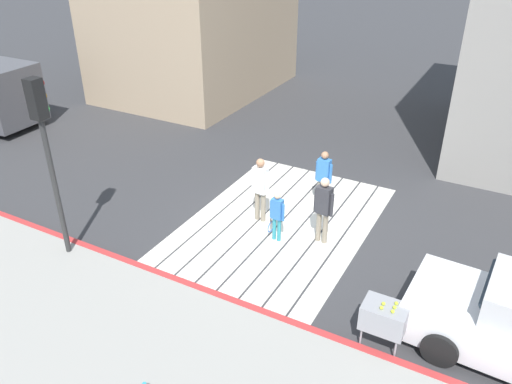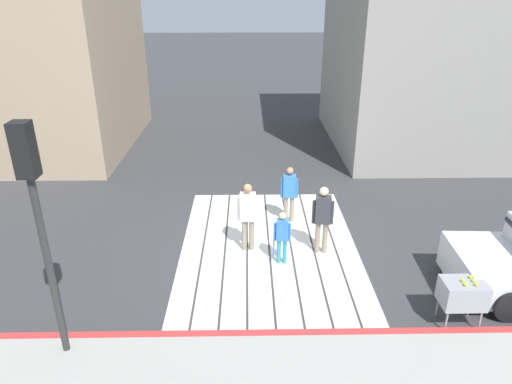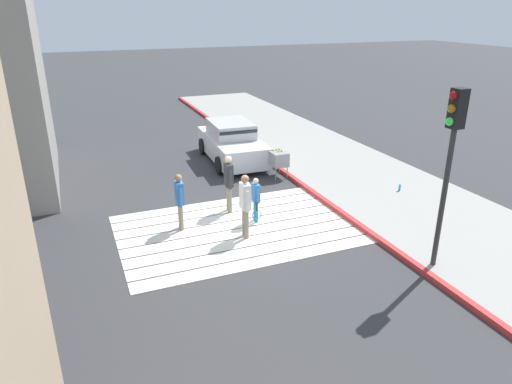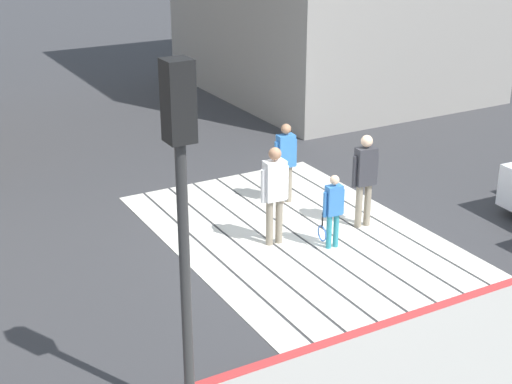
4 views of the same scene
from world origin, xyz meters
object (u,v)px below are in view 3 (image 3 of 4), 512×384
(pedestrian_adult_side, at_px, (245,202))
(water_bottle, at_px, (400,187))
(car_parked_near_curb, at_px, (232,143))
(pedestrian_adult_trailing, at_px, (180,198))
(traffic_light_corner, at_px, (451,145))
(pedestrian_child_with_racket, at_px, (256,197))
(pedestrian_adult_lead, at_px, (229,180))
(tennis_ball_cart, at_px, (278,158))

(pedestrian_adult_side, bearing_deg, water_bottle, -170.62)
(car_parked_near_curb, xyz_separation_m, pedestrian_adult_trailing, (3.40, 5.34, 0.21))
(traffic_light_corner, xyz_separation_m, pedestrian_adult_side, (3.49, -3.22, -2.01))
(traffic_light_corner, distance_m, pedestrian_adult_side, 5.15)
(traffic_light_corner, distance_m, pedestrian_adult_trailing, 6.93)
(pedestrian_adult_side, bearing_deg, traffic_light_corner, 137.35)
(pedestrian_adult_side, height_order, pedestrian_child_with_racket, pedestrian_adult_side)
(pedestrian_adult_side, bearing_deg, car_parked_near_curb, -106.49)
(water_bottle, xyz_separation_m, pedestrian_adult_lead, (5.67, -0.81, 0.79))
(pedestrian_adult_lead, xyz_separation_m, pedestrian_adult_side, (0.16, 1.78, 0.01))
(water_bottle, distance_m, pedestrian_adult_side, 5.96)
(water_bottle, distance_m, pedestrian_adult_lead, 5.78)
(pedestrian_adult_lead, height_order, pedestrian_child_with_racket, pedestrian_adult_lead)
(water_bottle, relative_size, pedestrian_adult_trailing, 0.14)
(pedestrian_adult_side, bearing_deg, pedestrian_child_with_racket, -128.42)
(traffic_light_corner, relative_size, pedestrian_adult_trailing, 2.63)
(tennis_ball_cart, relative_size, pedestrian_adult_side, 0.58)
(tennis_ball_cart, height_order, pedestrian_adult_trailing, pedestrian_adult_trailing)
(water_bottle, xyz_separation_m, pedestrian_adult_trailing, (7.31, -0.16, 0.71))
(water_bottle, relative_size, pedestrian_child_with_racket, 0.17)
(traffic_light_corner, bearing_deg, pedestrian_child_with_racket, -54.29)
(tennis_ball_cart, distance_m, pedestrian_adult_lead, 3.50)
(traffic_light_corner, bearing_deg, tennis_ball_cart, -84.66)
(tennis_ball_cart, bearing_deg, pedestrian_child_with_racket, 56.08)
(pedestrian_adult_trailing, relative_size, pedestrian_child_with_racket, 1.21)
(water_bottle, bearing_deg, pedestrian_adult_trailing, -1.28)
(car_parked_near_curb, distance_m, tennis_ball_cart, 2.58)
(pedestrian_adult_lead, relative_size, pedestrian_adult_trailing, 1.08)
(pedestrian_adult_trailing, xyz_separation_m, pedestrian_child_with_racket, (-2.10, 0.35, -0.19))
(traffic_light_corner, xyz_separation_m, pedestrian_adult_trailing, (4.98, -4.34, -2.10))
(traffic_light_corner, relative_size, pedestrian_adult_lead, 2.43)
(water_bottle, bearing_deg, car_parked_near_curb, -54.59)
(traffic_light_corner, relative_size, water_bottle, 19.27)
(car_parked_near_curb, distance_m, water_bottle, 6.77)
(pedestrian_child_with_racket, bearing_deg, pedestrian_adult_trailing, -9.32)
(tennis_ball_cart, xyz_separation_m, water_bottle, (-3.01, 3.08, -0.47))
(pedestrian_adult_lead, bearing_deg, tennis_ball_cart, -139.52)
(tennis_ball_cart, height_order, water_bottle, tennis_ball_cart)
(pedestrian_adult_lead, distance_m, pedestrian_adult_side, 1.78)
(car_parked_near_curb, bearing_deg, pedestrian_child_with_racket, 77.17)
(traffic_light_corner, distance_m, pedestrian_adult_lead, 6.33)
(pedestrian_adult_lead, bearing_deg, pedestrian_child_with_racket, 114.75)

